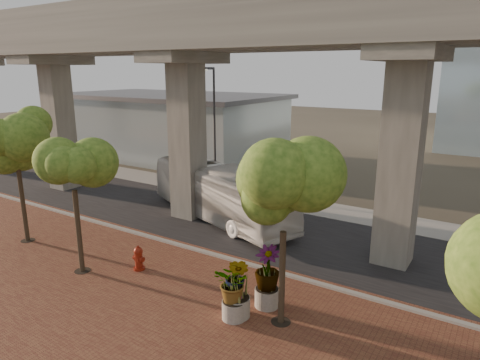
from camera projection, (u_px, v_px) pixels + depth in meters
The scene contains 16 objects.
ground at pixel (258, 248), 21.37m from camera, with size 160.00×160.00×0.00m, color #3D372C.
brick_plaza at pixel (142, 326), 14.83m from camera, with size 70.00×13.00×0.06m, color brown.
asphalt_road at pixel (277, 235), 22.99m from camera, with size 90.00×8.00×0.04m, color black.
curb_strip at pixel (236, 261), 19.71m from camera, with size 70.00×0.25×0.16m, color gray.
far_sidewalk at pixel (317, 208), 27.48m from camera, with size 90.00×3.00×0.06m, color gray.
transit_viaduct at pixel (280, 98), 21.18m from camera, with size 72.00×5.60×12.40m.
station_pavilion at pixel (169, 124), 44.04m from camera, with size 23.00×13.00×6.30m.
transit_bus at pixel (220, 193), 25.25m from camera, with size 2.68×11.43×3.19m, color silver.
fire_hydrant at pixel (139, 258), 18.83m from camera, with size 0.56×0.50×1.12m.
planter_front at pixel (234, 286), 14.91m from camera, with size 1.91×1.91×2.10m.
planter_right at pixel (267, 271), 15.67m from camera, with size 2.23×2.23×2.38m.
planter_left at pixel (237, 281), 15.04m from camera, with size 2.09×2.09×2.30m.
street_tree_far_west at pixel (15, 143), 20.90m from camera, with size 4.13×4.13×7.02m.
street_tree_near_west at pixel (72, 169), 17.67m from camera, with size 3.23×3.23×6.12m.
street_tree_near_east at pixel (284, 198), 13.88m from camera, with size 4.00×4.00×6.38m.
streetlamp_west at pixel (213, 122), 29.84m from camera, with size 0.44×1.27×8.79m.
Camera 1 is at (9.90, -17.21, 8.64)m, focal length 32.00 mm.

